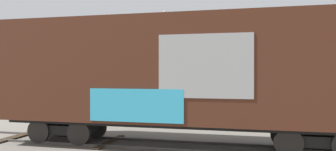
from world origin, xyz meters
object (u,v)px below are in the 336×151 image
at_px(freight_car, 180,72).
at_px(parked_car_black, 246,107).
at_px(parked_car_silver, 125,106).
at_px(flagpole, 161,45).

relative_size(freight_car, parked_car_black, 2.93).
relative_size(parked_car_silver, parked_car_black, 0.95).
xyz_separation_m(flagpole, parked_car_black, (5.86, -4.94, -4.00)).
distance_m(freight_car, flagpole, 12.45).
bearing_deg(flagpole, parked_car_black, -40.15).
bearing_deg(parked_car_black, freight_car, -112.12).
xyz_separation_m(freight_car, parked_car_black, (2.83, 6.96, -1.94)).
relative_size(freight_car, flagpole, 1.86).
height_order(flagpole, parked_car_silver, flagpole).
height_order(freight_car, parked_car_black, freight_car).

